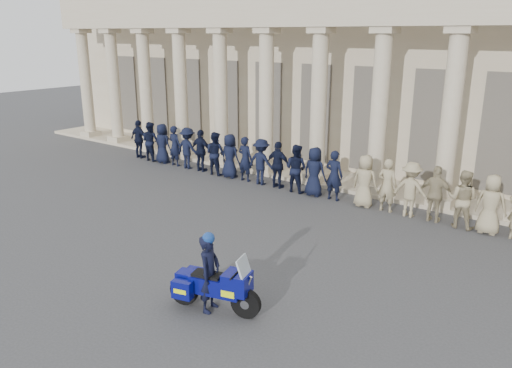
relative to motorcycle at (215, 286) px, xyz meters
name	(u,v)px	position (x,y,z in m)	size (l,w,h in m)	color
ground	(212,256)	(-2.02, 2.12, -0.62)	(90.00, 90.00, 0.00)	#39393B
building	(413,66)	(-2.02, 16.87, 3.90)	(40.00, 12.50, 9.00)	#BBAA8C
officer_rank	(299,169)	(-3.21, 8.62, 0.34)	(20.15, 0.73, 1.92)	black
motorcycle	(215,286)	(0.00, 0.00, 0.00)	(2.20, 1.16, 1.44)	black
rider	(209,272)	(-0.12, -0.03, 0.32)	(0.59, 0.75, 1.90)	black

